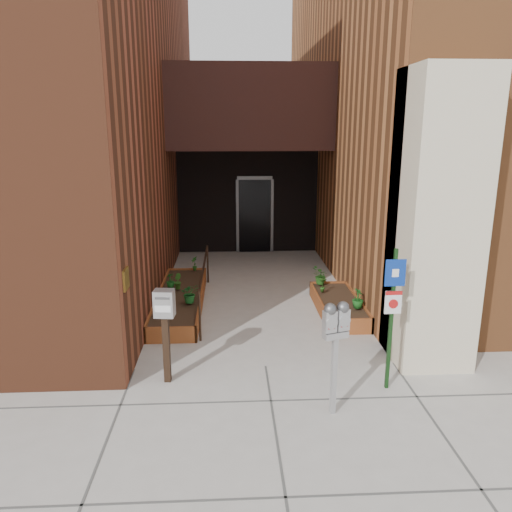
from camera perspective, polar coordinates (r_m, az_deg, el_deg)
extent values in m
plane|color=#9E9991|center=(7.85, 1.09, -12.49)|extent=(80.00, 80.00, 0.00)
cube|color=brown|center=(14.79, -26.27, 18.75)|extent=(8.00, 14.60, 10.00)
cube|color=#97552C|center=(15.61, 22.94, 18.80)|extent=(8.00, 13.70, 10.00)
cube|color=beige|center=(7.92, 19.85, 3.73)|extent=(1.10, 1.20, 4.40)
cube|color=black|center=(12.98, -0.79, 16.52)|extent=(4.20, 2.00, 2.00)
cube|color=black|center=(14.52, -0.97, 6.43)|extent=(4.00, 0.30, 3.00)
cube|color=black|center=(14.43, -0.14, 4.57)|extent=(0.90, 0.06, 2.10)
cube|color=#B79338|center=(7.23, -14.68, -2.57)|extent=(0.04, 0.30, 0.30)
cube|color=brown|center=(8.66, -9.75, -8.90)|extent=(0.90, 0.04, 0.30)
cube|color=brown|center=(11.99, -7.86, -2.09)|extent=(0.90, 0.04, 0.30)
cube|color=brown|center=(10.36, -11.02, -4.96)|extent=(0.04, 3.60, 0.30)
cube|color=brown|center=(10.28, -6.25, -4.93)|extent=(0.04, 3.60, 0.30)
cube|color=black|center=(10.32, -8.64, -5.05)|extent=(0.82, 3.52, 0.26)
cube|color=brown|center=(9.04, 10.85, -7.93)|extent=(0.80, 0.04, 0.30)
cube|color=brown|center=(11.01, 8.22, -3.65)|extent=(0.80, 0.04, 0.30)
cube|color=brown|center=(9.94, 7.25, -5.65)|extent=(0.04, 2.20, 0.30)
cube|color=brown|center=(10.10, 11.52, -5.50)|extent=(0.04, 2.20, 0.30)
cube|color=black|center=(10.02, 9.40, -5.69)|extent=(0.72, 2.12, 0.26)
cylinder|color=black|center=(8.58, -6.44, -6.85)|extent=(0.04, 0.04, 0.90)
cylinder|color=black|center=(11.71, -5.54, -0.92)|extent=(0.04, 0.04, 0.90)
cylinder|color=black|center=(10.00, -5.98, -1.08)|extent=(0.04, 3.30, 0.04)
cube|color=#ABAAAD|center=(6.55, 8.87, -13.40)|extent=(0.08, 0.08, 1.05)
cube|color=#ABAAAD|center=(6.30, 9.07, -8.86)|extent=(0.34, 0.22, 0.08)
cube|color=#ABAAAD|center=(6.19, 8.42, -7.40)|extent=(0.18, 0.15, 0.27)
sphere|color=#59595B|center=(6.13, 8.48, -6.04)|extent=(0.15, 0.15, 0.15)
cube|color=white|center=(6.14, 8.68, -7.39)|extent=(0.09, 0.03, 0.05)
cube|color=#B21414|center=(6.17, 8.65, -8.11)|extent=(0.09, 0.03, 0.03)
cube|color=#ABAAAD|center=(6.27, 9.85, -7.15)|extent=(0.18, 0.15, 0.27)
sphere|color=#59595B|center=(6.22, 9.92, -5.81)|extent=(0.15, 0.15, 0.15)
cube|color=white|center=(6.22, 10.12, -7.14)|extent=(0.09, 0.03, 0.05)
cube|color=#B21414|center=(6.25, 10.08, -7.85)|extent=(0.09, 0.03, 0.03)
cube|color=black|center=(7.09, 15.18, -7.15)|extent=(0.05, 0.05, 2.02)
cube|color=navy|center=(6.84, 15.64, -1.87)|extent=(0.28, 0.02, 0.37)
cube|color=white|center=(6.84, 15.65, -1.88)|extent=(0.09, 0.01, 0.11)
cube|color=white|center=(6.97, 15.40, -5.13)|extent=(0.23, 0.02, 0.32)
cube|color=#B21414|center=(6.92, 15.49, -4.10)|extent=(0.23, 0.02, 0.06)
cylinder|color=#B21414|center=(6.96, 15.42, -5.30)|extent=(0.13, 0.01, 0.13)
cube|color=black|center=(7.33, -10.19, -10.41)|extent=(0.10, 0.10, 1.01)
cube|color=#B6B6B8|center=(7.07, -10.44, -5.34)|extent=(0.29, 0.23, 0.39)
cube|color=#59595B|center=(6.94, -10.68, -4.78)|extent=(0.20, 0.03, 0.04)
cube|color=white|center=(6.99, -10.62, -5.99)|extent=(0.22, 0.03, 0.09)
imported|color=#19591F|center=(9.61, -7.55, -4.23)|extent=(0.40, 0.40, 0.38)
imported|color=#2B611B|center=(10.46, -8.97, -2.87)|extent=(0.22, 0.22, 0.32)
imported|color=#18541A|center=(10.53, -9.75, -2.78)|extent=(0.26, 0.26, 0.32)
imported|color=#1E5D1A|center=(11.72, -7.05, -0.86)|extent=(0.23, 0.23, 0.33)
imported|color=#175219|center=(9.45, 11.57, -4.75)|extent=(0.25, 0.25, 0.37)
imported|color=#235117|center=(10.23, 7.63, -3.23)|extent=(0.20, 0.20, 0.32)
imported|color=#1F5217|center=(10.70, 7.37, -2.25)|extent=(0.48, 0.48, 0.38)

